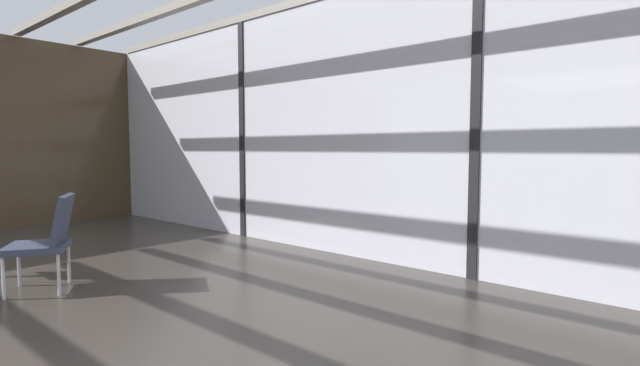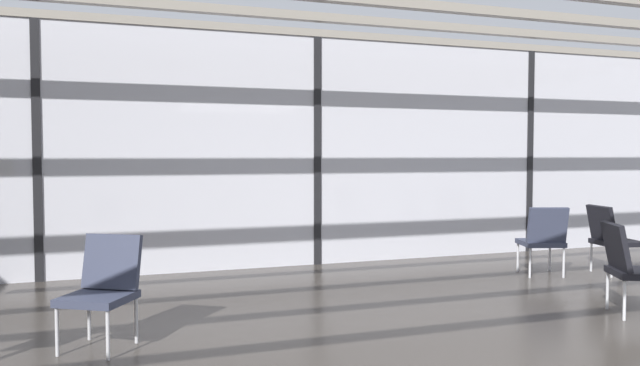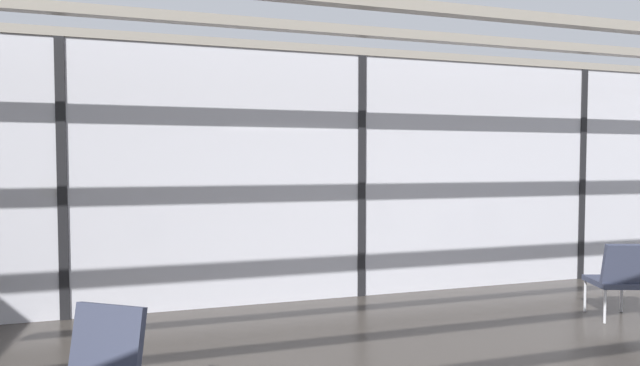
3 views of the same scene
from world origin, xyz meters
name	(u,v)px [view 3 (image 3 of 3)]	position (x,y,z in m)	size (l,w,h in m)	color
glass_curtain_wall	(360,177)	(0.00, 5.20, 1.55)	(14.00, 0.08, 3.11)	silver
window_mullion_0	(63,179)	(-3.50, 5.20, 1.55)	(0.10, 0.12, 3.11)	black
window_mullion_1	(360,177)	(0.00, 5.20, 1.55)	(0.10, 0.12, 3.11)	black
window_mullion_2	(580,175)	(3.50, 5.20, 1.55)	(0.10, 0.12, 3.11)	black
parked_airplane	(222,147)	(-1.37, 9.90, 2.06)	(10.94, 4.12, 4.12)	silver
lounge_chair_2	(619,276)	(2.38, 3.46, 0.49)	(0.61, 0.64, 0.87)	#33384C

